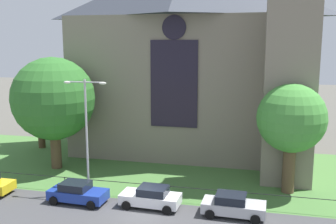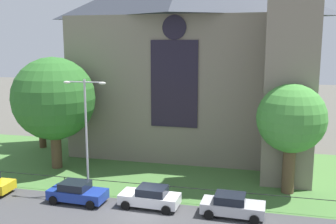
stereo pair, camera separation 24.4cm
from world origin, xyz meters
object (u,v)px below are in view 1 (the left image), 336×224
parked_car_white (151,197)px  parked_car_silver (233,205)px  tree_right_near (291,119)px  streetlamp_near (86,123)px  tree_left_near (53,99)px  parked_car_blue (77,193)px  church_building (192,54)px  tree_left_far (40,101)px

parked_car_white → parked_car_silver: (5.74, -0.12, 0.00)m
parked_car_white → parked_car_silver: same height
tree_right_near → parked_car_white: (-9.59, -5.13, -5.03)m
tree_right_near → streetlamp_near: streetlamp_near is taller
tree_left_near → parked_car_silver: bearing=-21.8°
tree_left_near → streetlamp_near: size_ratio=1.16×
streetlamp_near → parked_car_blue: bearing=-92.7°
church_building → tree_right_near: bearing=-47.5°
church_building → streetlamp_near: size_ratio=2.95×
church_building → streetlamp_near: church_building is taller
tree_right_near → parked_car_silver: (-3.85, -5.25, -5.03)m
parked_car_white → tree_left_far: bearing=-35.8°
tree_right_near → parked_car_blue: 16.78m
tree_left_far → streetlamp_near: bearing=-46.6°
parked_car_white → streetlamp_near: bearing=-11.4°
tree_left_near → parked_car_white: 13.95m
tree_left_near → tree_left_far: size_ratio=1.33×
tree_left_far → parked_car_white: tree_left_far is taller
streetlamp_near → parked_car_silver: bearing=-7.4°
tree_left_near → streetlamp_near: tree_left_near is taller
church_building → parked_car_silver: (5.48, -15.42, -9.53)m
parked_car_blue → parked_car_white: size_ratio=1.00×
tree_left_far → parked_car_white: size_ratio=1.80×
parked_car_silver → streetlamp_near: bearing=174.6°
tree_right_near → parked_car_blue: (-15.01, -5.54, -5.03)m
tree_right_near → streetlamp_near: size_ratio=0.96×
streetlamp_near → parked_car_silver: streetlamp_near is taller
streetlamp_near → parked_car_white: size_ratio=2.06×
tree_right_near → tree_left_near: bearing=176.1°
parked_car_white → parked_car_silver: size_ratio=1.00×
tree_left_near → parked_car_silver: size_ratio=2.40×
church_building → streetlamp_near: 15.79m
church_building → parked_car_blue: size_ratio=6.07×
church_building → parked_car_white: church_building is taller
tree_left_far → church_building: bearing=9.4°
tree_right_near → parked_car_white: 11.98m
tree_left_near → tree_left_far: 8.03m
tree_left_far → tree_right_near: bearing=-16.3°
parked_car_blue → parked_car_white: 5.44m
church_building → parked_car_blue: (-5.69, -15.72, -9.53)m
parked_car_blue → tree_right_near: bearing=23.0°
parked_car_blue → streetlamp_near: bearing=90.0°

